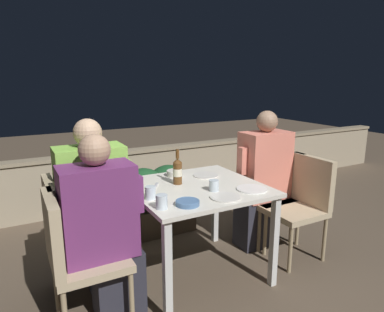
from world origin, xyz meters
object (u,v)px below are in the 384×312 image
Objects in this scene: chair_right_near at (302,197)px; chair_right_far at (278,187)px; person_coral_top at (261,180)px; chair_left_far at (69,228)px; person_purple_stripe at (105,230)px; chair_left_near at (72,250)px; person_green_blouse at (97,208)px; beer_bottle at (178,171)px.

chair_right_far is (0.02, 0.32, 0.00)m from chair_right_near.
chair_right_near is 0.39m from person_coral_top.
person_purple_stripe is at bearing -62.01° from chair_left_far.
chair_left_near is 0.69× the size of person_green_blouse.
chair_left_near and chair_left_far have the same top height.
person_purple_stripe is at bearing -169.03° from chair_right_far.
person_green_blouse is 1.02× the size of person_coral_top.
chair_left_near is 1.96m from chair_right_far.
beer_bottle is at bearing 18.38° from chair_left_near.
chair_left_far is at bearing 84.33° from chair_left_near.
chair_right_near is 1.14m from beer_bottle.
chair_right_far is 0.22m from person_coral_top.
person_purple_stripe reaches higher than beer_bottle.
chair_left_far is at bearing -179.54° from person_coral_top.
chair_right_near is (1.71, 0.01, -0.08)m from person_purple_stripe.
chair_left_far is 0.23m from person_green_blouse.
chair_left_far is 1.00× the size of chair_right_near.
chair_right_far is at bearing 2.79° from beer_bottle.
beer_bottle is (0.85, 0.28, 0.31)m from chair_left_near.
chair_right_near is at bearing -10.43° from person_green_blouse.
person_green_blouse reaches higher than chair_right_far.
chair_left_far and chair_right_near have the same top height.
person_purple_stripe is 0.96× the size of person_green_blouse.
person_purple_stripe is at bearing -167.62° from person_coral_top.
beer_bottle is at bearing -2.73° from chair_left_far.
chair_right_far is 0.70× the size of person_coral_top.
chair_right_near is at bearing -14.26° from beer_bottle.
beer_bottle reaches higher than chair_left_near.
beer_bottle is at bearing 23.58° from person_purple_stripe.
chair_right_near is at bearing -92.70° from chair_right_far.
person_purple_stripe is at bearing -156.42° from beer_bottle.
person_green_blouse is at bearing -179.47° from person_coral_top.
chair_right_near is at bearing 0.39° from person_purple_stripe.
chair_right_near is 0.70× the size of person_coral_top.
person_purple_stripe is 0.37m from chair_left_far.
chair_left_near is 1.91m from chair_right_near.
beer_bottle is at bearing 165.74° from chair_right_near.
chair_right_near is 3.23× the size of beer_bottle.
person_coral_top is at bearing 0.46° from chair_left_far.
person_green_blouse is 1.45× the size of chair_right_near.
person_purple_stripe is 1.71m from chair_right_near.
person_green_blouse is 1.70m from chair_right_far.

